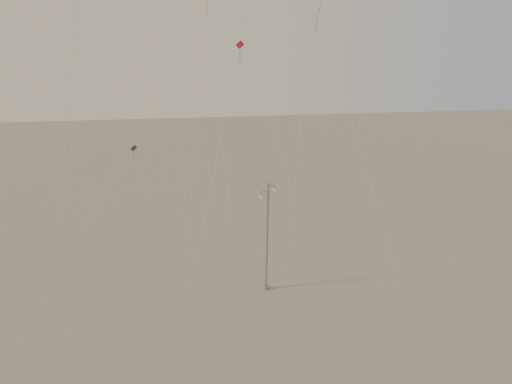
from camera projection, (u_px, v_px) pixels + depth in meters
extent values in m
plane|color=gray|center=(276.00, 333.00, 30.32)|extent=(160.00, 160.00, 0.00)
cylinder|color=#92959A|center=(267.00, 287.00, 35.44)|extent=(0.44, 0.44, 0.30)
cylinder|color=#92959A|center=(267.00, 240.00, 33.58)|extent=(0.27, 0.18, 9.99)
cylinder|color=#92959A|center=(269.00, 184.00, 31.67)|extent=(0.14, 0.14, 0.18)
cylinder|color=#92959A|center=(272.00, 185.00, 31.77)|extent=(0.50, 0.11, 0.07)
cylinder|color=#92959A|center=(275.00, 187.00, 31.88)|extent=(0.06, 0.06, 0.30)
ellipsoid|color=beige|center=(275.00, 188.00, 31.93)|extent=(0.52, 0.52, 0.18)
cylinder|color=#92959A|center=(265.00, 191.00, 31.80)|extent=(0.60, 0.20, 0.07)
cylinder|color=#92959A|center=(262.00, 194.00, 31.78)|extent=(0.06, 0.06, 0.40)
ellipsoid|color=beige|center=(262.00, 196.00, 31.86)|extent=(0.52, 0.52, 0.18)
cylinder|color=beige|center=(72.00, 107.00, 30.27)|extent=(3.87, 6.69, 31.77)
cylinder|color=#92959A|center=(69.00, 307.00, 33.07)|extent=(0.06, 0.06, 0.10)
cylinder|color=beige|center=(222.00, 136.00, 29.52)|extent=(2.32, 7.51, 28.06)
cylinder|color=#92959A|center=(244.00, 320.00, 31.58)|extent=(0.06, 0.06, 0.10)
cylinder|color=beige|center=(307.00, 65.00, 34.34)|extent=(3.70, 6.34, 36.94)
cylinder|color=#92959A|center=(286.00, 269.00, 38.29)|extent=(0.06, 0.06, 0.10)
cube|color=maroon|center=(240.00, 45.00, 29.45)|extent=(0.63, 0.23, 0.63)
cylinder|color=maroon|center=(240.00, 57.00, 29.93)|extent=(0.03, 0.19, 1.18)
cylinder|color=beige|center=(211.00, 189.00, 30.26)|extent=(5.25, 6.07, 20.30)
cylinder|color=#92959A|center=(184.00, 325.00, 31.07)|extent=(0.06, 0.06, 0.10)
cube|color=#322B2A|center=(319.00, 9.00, 35.14)|extent=(0.29, 0.82, 0.79)
cylinder|color=#322B2A|center=(317.00, 23.00, 35.52)|extent=(0.22, 0.05, 1.40)
cylinder|color=beige|center=(360.00, 150.00, 35.13)|extent=(6.01, 10.36, 22.94)
cylinder|color=#92959A|center=(401.00, 291.00, 35.11)|extent=(0.06, 0.06, 0.10)
cylinder|color=beige|center=(268.00, 110.00, 42.79)|extent=(7.53, 5.67, 26.60)
cylinder|color=#92959A|center=(303.00, 230.00, 45.70)|extent=(0.06, 0.06, 0.10)
cube|color=#322B2A|center=(134.00, 148.00, 33.98)|extent=(0.55, 0.28, 0.59)
cylinder|color=#322B2A|center=(134.00, 156.00, 34.35)|extent=(0.11, 0.13, 0.91)
cylinder|color=beige|center=(75.00, 249.00, 30.20)|extent=(8.24, 12.23, 11.96)
cylinder|color=maroon|center=(207.00, 3.00, 40.32)|extent=(0.09, 0.27, 1.78)
cylinder|color=beige|center=(197.00, 122.00, 40.37)|extent=(3.30, 8.54, 25.14)
cylinder|color=#92959A|center=(187.00, 253.00, 41.08)|extent=(0.06, 0.06, 0.10)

